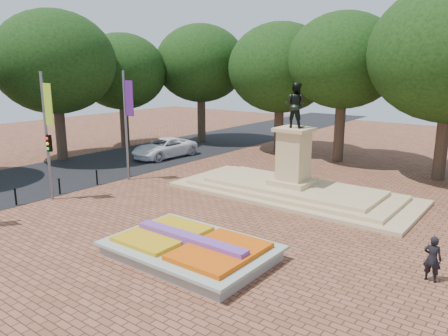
# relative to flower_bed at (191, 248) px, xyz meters

# --- Properties ---
(ground) EXTENTS (90.00, 90.00, 0.00)m
(ground) POSITION_rel_flower_bed_xyz_m (-1.03, 2.00, -0.38)
(ground) COLOR brown
(ground) RESTS_ON ground
(asphalt_street) EXTENTS (9.00, 90.00, 0.02)m
(asphalt_street) POSITION_rel_flower_bed_xyz_m (-16.03, 7.00, -0.37)
(asphalt_street) COLOR black
(asphalt_street) RESTS_ON ground
(flower_bed) EXTENTS (6.30, 4.30, 0.91)m
(flower_bed) POSITION_rel_flower_bed_xyz_m (0.00, 0.00, 0.00)
(flower_bed) COLOR gray
(flower_bed) RESTS_ON ground
(monument) EXTENTS (14.00, 6.00, 6.40)m
(monument) POSITION_rel_flower_bed_xyz_m (-1.03, 10.00, 0.50)
(monument) COLOR tan
(monument) RESTS_ON ground
(tree_row_back) EXTENTS (44.80, 8.80, 10.43)m
(tree_row_back) POSITION_rel_flower_bed_xyz_m (1.31, 20.00, 6.29)
(tree_row_back) COLOR #382B1F
(tree_row_back) RESTS_ON ground
(tree_row_street) EXTENTS (8.40, 25.40, 9.98)m
(tree_row_street) POSITION_rel_flower_bed_xyz_m (-20.53, 6.67, 6.01)
(tree_row_street) COLOR #382B1F
(tree_row_street) RESTS_ON ground
(banner_poles) EXTENTS (0.88, 11.17, 7.00)m
(banner_poles) POSITION_rel_flower_bed_xyz_m (-11.10, 0.69, 3.50)
(banner_poles) COLOR slate
(banner_poles) RESTS_ON ground
(bollard_row) EXTENTS (0.12, 13.12, 0.98)m
(bollard_row) POSITION_rel_flower_bed_xyz_m (-11.73, 0.50, 0.15)
(bollard_row) COLOR black
(bollard_row) RESTS_ON ground
(van) EXTENTS (3.00, 5.77, 1.55)m
(van) POSITION_rel_flower_bed_xyz_m (-14.43, 13.03, 0.40)
(van) COLOR white
(van) RESTS_ON ground
(pedestrian) EXTENTS (0.61, 0.41, 1.64)m
(pedestrian) POSITION_rel_flower_bed_xyz_m (7.86, 3.64, 0.44)
(pedestrian) COLOR black
(pedestrian) RESTS_ON ground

